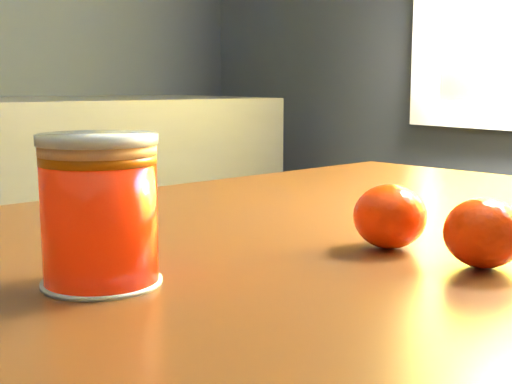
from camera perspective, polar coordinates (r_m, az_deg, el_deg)
table at (r=0.62m, az=5.33°, el=-13.72°), size 1.17×0.89×0.81m
juice_glass at (r=0.48m, az=-12.40°, el=-1.51°), size 0.08×0.08×0.10m
orange_front at (r=0.55m, az=17.77°, el=-3.13°), size 0.07×0.07×0.05m
orange_back at (r=0.59m, az=10.66°, el=-1.93°), size 0.07×0.07×0.05m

